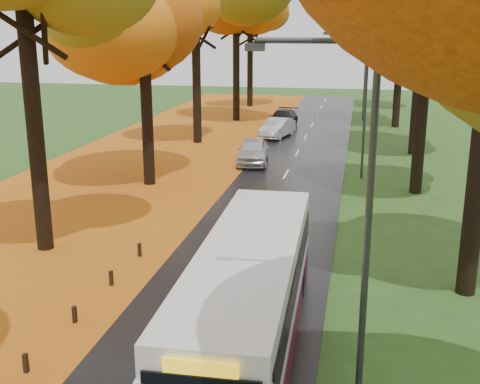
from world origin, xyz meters
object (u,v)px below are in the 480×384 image
(streetlamp_mid, at_px, (361,93))
(car_dark, at_px, (283,118))
(car_silver, at_px, (277,128))
(bus, at_px, (249,294))
(car_white, at_px, (253,151))
(streetlamp_near, at_px, (355,214))
(streetlamp_far, at_px, (362,67))

(streetlamp_mid, bearing_deg, car_dark, 110.82)
(streetlamp_mid, relative_size, car_silver, 1.86)
(bus, height_order, car_silver, bus)
(streetlamp_mid, relative_size, car_white, 1.79)
(car_silver, height_order, car_dark, car_silver)
(streetlamp_mid, relative_size, car_dark, 1.67)
(streetlamp_mid, bearing_deg, bus, -97.67)
(streetlamp_near, xyz_separation_m, streetlamp_far, (0.00, 44.00, 0.00))
(streetlamp_far, relative_size, bus, 0.75)
(car_white, distance_m, car_dark, 14.15)
(streetlamp_far, relative_size, car_white, 1.79)
(streetlamp_near, relative_size, bus, 0.75)
(bus, bearing_deg, car_dark, 94.48)
(streetlamp_near, bearing_deg, bus, 131.61)
(streetlamp_far, relative_size, car_silver, 1.86)
(bus, distance_m, car_dark, 35.87)
(streetlamp_near, relative_size, streetlamp_mid, 1.00)
(streetlamp_far, bearing_deg, streetlamp_near, -90.00)
(car_silver, bearing_deg, streetlamp_near, -66.83)
(streetlamp_near, xyz_separation_m, car_silver, (-6.06, 33.56, -3.97))
(car_silver, relative_size, car_dark, 0.90)
(car_white, bearing_deg, car_dark, 83.80)
(streetlamp_far, bearing_deg, bus, -93.58)
(streetlamp_far, distance_m, bus, 41.31)
(bus, height_order, car_white, bus)
(car_white, bearing_deg, streetlamp_mid, -27.16)
(streetlamp_mid, height_order, car_silver, streetlamp_mid)
(streetlamp_mid, xyz_separation_m, streetlamp_far, (0.00, 22.00, 0.00))
(streetlamp_mid, distance_m, car_dark, 18.16)
(streetlamp_near, bearing_deg, car_silver, 100.24)
(streetlamp_far, height_order, car_white, streetlamp_far)
(streetlamp_mid, bearing_deg, car_silver, 117.67)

